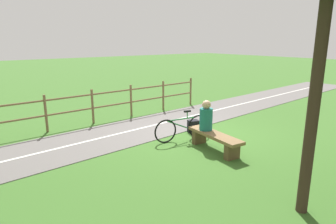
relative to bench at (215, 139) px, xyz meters
The scene contains 8 objects.
ground_plane 1.31m from the bench, 26.88° to the right, with size 80.00×80.00×0.00m, color #3D6B28.
paved_path 4.33m from the bench, 52.50° to the left, with size 2.41×36.00×0.02m, color #66605E.
path_centre_line 4.33m from the bench, 52.50° to the left, with size 0.10×32.00×0.00m, color silver.
bench is the anchor object (origin of this frame).
person_seated 0.63m from the bench, ahead, with size 0.39×0.39×0.82m.
bicycle 1.17m from the bench, ahead, with size 0.34×1.77×0.87m.
backpack 1.64m from the bench, 22.66° to the right, with size 0.37×0.39×0.39m.
fence_roadside 5.76m from the bench, 41.26° to the left, with size 0.67×14.30×1.20m.
Camera 1 is at (-6.17, 6.04, 2.86)m, focal length 31.56 mm.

